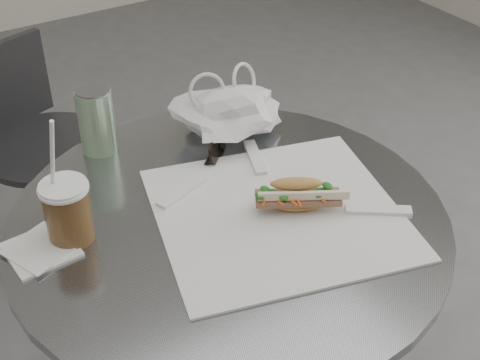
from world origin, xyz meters
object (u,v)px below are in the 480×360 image
sunglasses (216,147)px  chair_far (47,177)px  cafe_table (230,325)px  iced_coffee (67,211)px  banh_mi (297,195)px  drink_can (96,120)px

sunglasses → chair_far: bearing=58.0°
cafe_table → iced_coffee: iced_coffee is taller
chair_far → banh_mi: banh_mi is taller
banh_mi → drink_can: size_ratio=1.42×
cafe_table → sunglasses: sunglasses is taller
cafe_table → drink_can: 0.47m
chair_far → drink_can: drink_can is taller
banh_mi → sunglasses: size_ratio=2.21×
sunglasses → iced_coffee: bearing=149.7°
cafe_table → iced_coffee: (-0.25, 0.09, 0.33)m
cafe_table → banh_mi: bearing=-24.4°
cafe_table → sunglasses: bearing=65.6°
iced_coffee → banh_mi: bearing=-20.9°
chair_far → drink_can: size_ratio=5.25×
chair_far → iced_coffee: bearing=61.2°
iced_coffee → cafe_table: bearing=-19.3°
cafe_table → chair_far: 0.91m
iced_coffee → drink_can: (0.14, 0.23, 0.01)m
banh_mi → drink_can: 0.42m
banh_mi → sunglasses: bearing=127.3°
drink_can → cafe_table: bearing=-71.4°
chair_far → banh_mi: 1.07m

